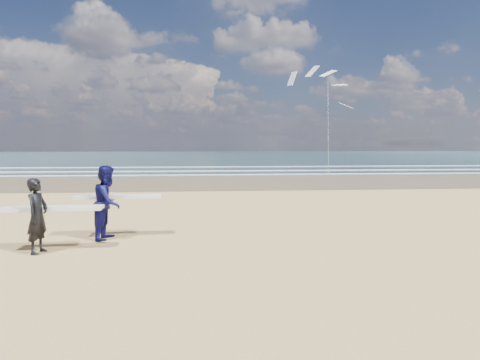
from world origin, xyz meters
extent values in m
cube|color=brown|center=(20.00, 18.00, 0.01)|extent=(220.00, 12.00, 0.01)
cube|color=#182F36|center=(20.00, 72.00, 0.01)|extent=(220.00, 100.00, 0.02)
cube|color=white|center=(20.00, 22.80, 0.05)|extent=(220.00, 0.50, 0.05)
cube|color=white|center=(20.00, 27.50, 0.05)|extent=(220.00, 0.50, 0.05)
cube|color=white|center=(20.00, 34.00, 0.05)|extent=(220.00, 0.50, 0.05)
imported|color=black|center=(-0.61, 0.09, 0.83)|extent=(0.50, 0.67, 1.65)
cube|color=white|center=(-0.41, 0.44, 0.94)|extent=(2.22, 0.63, 0.07)
imported|color=#0B0B3E|center=(0.62, 1.39, 0.93)|extent=(0.83, 1.00, 1.86)
cube|color=white|center=(0.82, 1.74, 1.03)|extent=(2.23, 0.64, 0.07)
cube|color=slate|center=(13.35, 24.63, 0.05)|extent=(0.12, 0.12, 0.10)
camera|label=1|loc=(2.96, -9.49, 2.40)|focal=32.00mm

